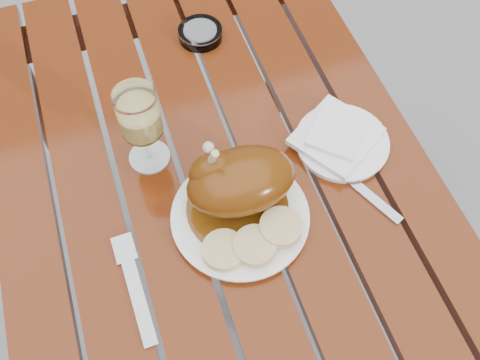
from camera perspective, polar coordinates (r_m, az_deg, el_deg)
The scene contains 11 objects.
ground at distance 1.68m, azimuth -1.61°, elevation -13.20°, with size 60.00×60.00×0.00m, color slate.
table at distance 1.33m, azimuth -2.01°, elevation -8.26°, with size 0.80×1.20×0.75m, color #67270C.
dinner_plate at distance 0.95m, azimuth 0.02°, elevation -3.98°, with size 0.24×0.24×0.02m, color white.
roast_duck at distance 0.91m, azimuth -0.32°, elevation -0.08°, with size 0.20×0.18×0.14m.
bread_dumplings at distance 0.90m, azimuth 1.43°, elevation -6.51°, with size 0.18×0.09×0.02m.
wine_glass at distance 0.96m, azimuth -10.38°, elevation 5.40°, with size 0.08×0.08×0.18m, color #E9D26A.
side_plate at distance 1.05m, azimuth 10.81°, elevation 3.93°, with size 0.18×0.18×0.01m, color white.
napkin at distance 1.04m, azimuth 10.20°, elevation 4.65°, with size 0.14×0.13×0.01m, color white.
ashtray at distance 1.22m, azimuth -4.26°, elevation 15.33°, with size 0.10×0.10×0.02m, color #B2B7BC.
fork at distance 0.91m, azimuth -10.96°, elevation -11.73°, with size 0.02×0.19×0.01m, color gray.
knife at distance 1.01m, azimuth 12.59°, elevation -0.78°, with size 0.02×0.19×0.01m, color gray.
Camera 1 is at (-0.12, -0.50, 1.60)m, focal length 40.00 mm.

